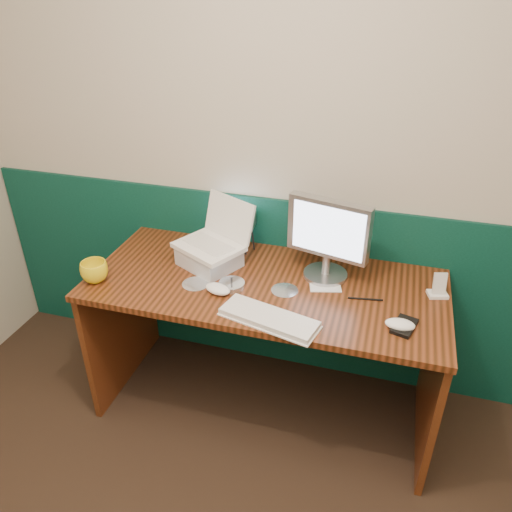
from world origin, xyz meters
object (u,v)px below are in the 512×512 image
(laptop, at_px, (208,225))
(keyboard, at_px, (269,319))
(monitor, at_px, (328,240))
(camcorder, at_px, (247,232))
(desk, at_px, (265,347))
(mug, at_px, (94,272))

(laptop, height_order, keyboard, laptop)
(monitor, xyz_separation_m, keyboard, (-0.16, -0.40, -0.17))
(keyboard, relative_size, camcorder, 1.85)
(monitor, height_order, keyboard, monitor)
(laptop, relative_size, keyboard, 0.74)
(desk, relative_size, laptop, 5.46)
(monitor, bearing_deg, desk, -138.74)
(monitor, distance_m, camcorder, 0.44)
(monitor, bearing_deg, laptop, -160.17)
(desk, distance_m, laptop, 0.66)
(mug, bearing_deg, desk, 15.20)
(camcorder, bearing_deg, monitor, -22.84)
(monitor, bearing_deg, mug, -147.67)
(keyboard, bearing_deg, desk, 122.15)
(keyboard, xyz_separation_m, camcorder, (-0.25, 0.53, 0.10))
(laptop, xyz_separation_m, keyboard, (0.38, -0.34, -0.20))
(desk, distance_m, camcorder, 0.57)
(desk, bearing_deg, keyboard, -71.72)
(camcorder, bearing_deg, desk, -63.15)
(monitor, bearing_deg, keyboard, -97.93)
(laptop, distance_m, monitor, 0.55)
(laptop, bearing_deg, monitor, 33.25)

